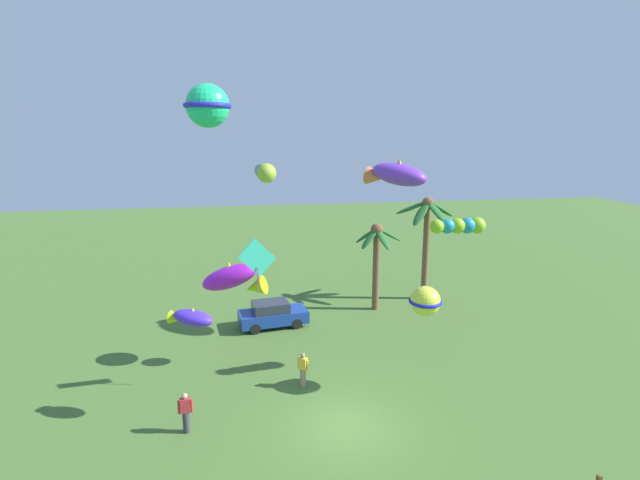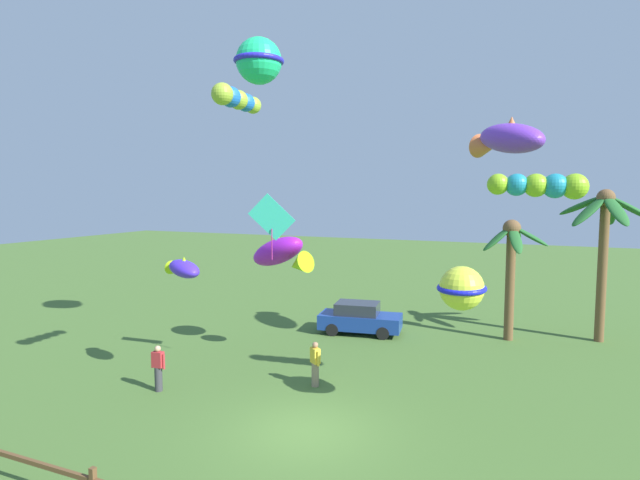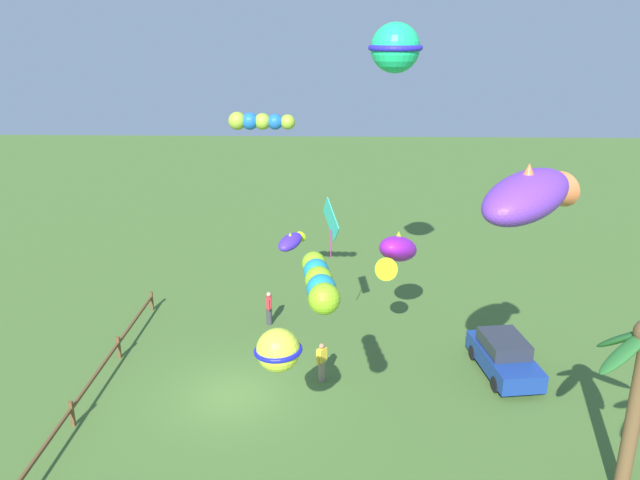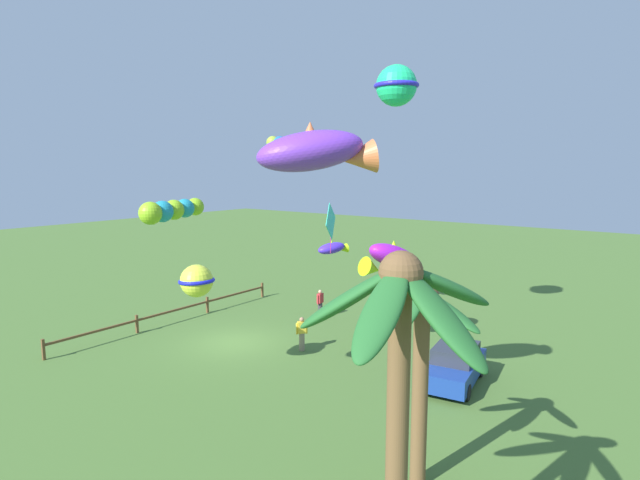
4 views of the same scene
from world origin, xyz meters
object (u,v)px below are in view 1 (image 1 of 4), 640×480
(spectator_1, at_px, (303,370))
(kite_ball_1, at_px, (208,106))
(kite_tube_2, at_px, (460,226))
(kite_fish_4, at_px, (191,318))
(palm_tree_0, at_px, (376,248))
(kite_tube_3, at_px, (264,172))
(kite_fish_0, at_px, (396,174))
(kite_diamond_6, at_px, (257,258))
(kite_ball_5, at_px, (425,301))
(spectator_0, at_px, (186,412))
(parked_car_0, at_px, (273,314))
(kite_fish_7, at_px, (233,278))
(palm_tree_1, at_px, (427,223))

(spectator_1, height_order, kite_ball_1, kite_ball_1)
(kite_tube_2, distance_m, kite_fish_4, 12.01)
(palm_tree_0, xyz_separation_m, kite_tube_3, (-7.51, -11.12, 5.63))
(kite_fish_0, relative_size, kite_diamond_6, 1.43)
(kite_ball_5, bearing_deg, kite_fish_0, 83.68)
(spectator_0, height_order, kite_diamond_6, kite_diamond_6)
(spectator_1, distance_m, kite_fish_0, 11.26)
(parked_car_0, relative_size, kite_fish_7, 1.15)
(kite_diamond_6, bearing_deg, kite_fish_4, -146.57)
(kite_fish_4, bearing_deg, palm_tree_0, 44.65)
(kite_tube_2, distance_m, kite_tube_3, 9.39)
(kite_tube_3, bearing_deg, kite_fish_4, 163.33)
(spectator_1, relative_size, kite_tube_3, 0.66)
(palm_tree_1, bearing_deg, kite_tube_3, -132.21)
(spectator_1, height_order, kite_tube_3, kite_tube_3)
(palm_tree_0, xyz_separation_m, kite_tube_2, (1.16, -8.67, 2.98))
(spectator_1, height_order, kite_fish_4, kite_fish_4)
(palm_tree_0, xyz_separation_m, parked_car_0, (-6.69, -1.74, -3.27))
(kite_diamond_6, bearing_deg, kite_fish_0, 33.39)
(palm_tree_0, height_order, spectator_1, palm_tree_0)
(kite_fish_0, distance_m, kite_tube_3, 10.67)
(parked_car_0, bearing_deg, kite_tube_3, -95.03)
(palm_tree_0, xyz_separation_m, kite_fish_0, (-0.11, -3.48, 4.84))
(palm_tree_1, distance_m, kite_fish_4, 18.42)
(palm_tree_0, xyz_separation_m, palm_tree_1, (3.83, 1.38, 1.22))
(kite_ball_1, xyz_separation_m, kite_ball_5, (8.76, -3.76, -8.08))
(palm_tree_1, relative_size, kite_fish_0, 2.03)
(spectator_1, xyz_separation_m, kite_ball_1, (-3.68, 2.66, 11.33))
(kite_fish_0, xyz_separation_m, kite_ball_1, (-9.47, -2.67, 3.28))
(parked_car_0, distance_m, kite_tube_2, 12.19)
(kite_ball_1, relative_size, kite_ball_5, 1.32)
(kite_tube_3, xyz_separation_m, kite_diamond_6, (-0.24, 2.61, -3.77))
(parked_car_0, bearing_deg, kite_ball_5, -54.34)
(kite_tube_2, relative_size, kite_ball_5, 1.65)
(spectator_0, bearing_deg, kite_tube_2, 12.79)
(kite_fish_4, bearing_deg, spectator_1, 17.87)
(palm_tree_1, xyz_separation_m, kite_tube_2, (-2.68, -10.05, 1.75))
(kite_tube_2, distance_m, kite_fish_7, 10.71)
(palm_tree_1, distance_m, parked_car_0, 11.86)
(spectator_1, xyz_separation_m, kite_ball_5, (5.08, -1.10, 3.25))
(kite_tube_2, height_order, kite_ball_5, kite_tube_2)
(kite_tube_3, distance_m, kite_fish_4, 6.29)
(spectator_1, distance_m, kite_ball_1, 12.21)
(parked_car_0, height_order, kite_tube_3, kite_tube_3)
(spectator_0, xyz_separation_m, kite_diamond_6, (2.92, 2.83, 5.07))
(parked_car_0, distance_m, kite_fish_0, 10.59)
(kite_fish_0, height_order, kite_fish_4, kite_fish_0)
(kite_ball_5, xyz_separation_m, kite_diamond_6, (-6.93, 1.40, 1.82))
(kite_fish_0, bearing_deg, parked_car_0, 165.15)
(kite_fish_0, relative_size, kite_fish_7, 0.96)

